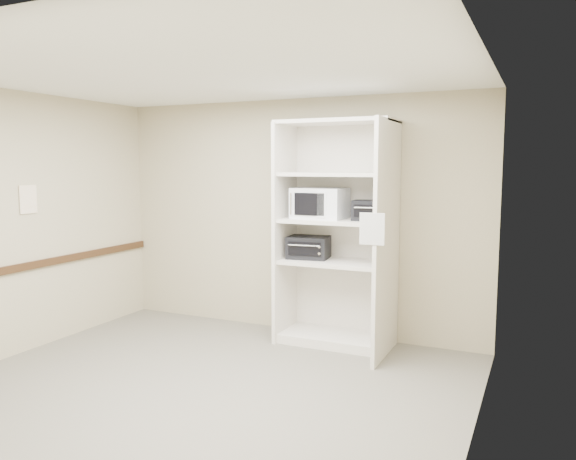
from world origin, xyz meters
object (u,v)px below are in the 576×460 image
at_px(shelving_unit, 340,242).
at_px(toaster_oven_upper, 371,210).
at_px(microwave, 320,203).
at_px(toaster_oven_lower, 309,247).

bearing_deg(shelving_unit, toaster_oven_upper, 4.03).
xyz_separation_m(microwave, toaster_oven_lower, (-0.13, -0.00, -0.49)).
height_order(shelving_unit, toaster_oven_lower, shelving_unit).
bearing_deg(toaster_oven_lower, shelving_unit, -10.71).
bearing_deg(toaster_oven_upper, shelving_unit, 177.57).
relative_size(shelving_unit, microwave, 4.38).
bearing_deg(microwave, toaster_oven_lower, -177.09).
bearing_deg(shelving_unit, microwave, 173.87).
bearing_deg(shelving_unit, toaster_oven_lower, 176.71).
bearing_deg(toaster_oven_upper, microwave, 173.20).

